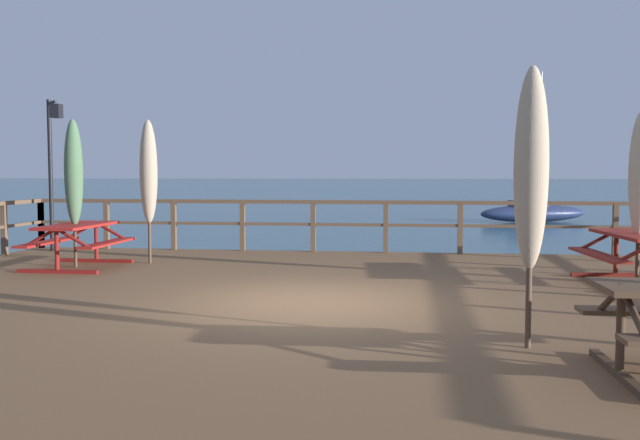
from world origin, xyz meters
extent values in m
plane|color=#2D5B6B|center=(0.00, 0.00, 0.00)|extent=(600.00, 600.00, 0.00)
cube|color=brown|center=(0.00, 0.00, 0.44)|extent=(13.99, 11.73, 0.89)
cube|color=brown|center=(0.00, 5.71, 1.94)|extent=(13.69, 0.09, 0.08)
cube|color=brown|center=(0.00, 5.71, 1.46)|extent=(13.69, 0.07, 0.06)
cube|color=brown|center=(-6.85, 5.71, 1.41)|extent=(0.10, 0.10, 1.05)
cube|color=brown|center=(-5.33, 5.71, 1.41)|extent=(0.10, 0.10, 1.05)
cube|color=brown|center=(-3.80, 5.71, 1.41)|extent=(0.10, 0.10, 1.05)
cube|color=brown|center=(-2.28, 5.71, 1.41)|extent=(0.10, 0.10, 1.05)
cube|color=brown|center=(-0.76, 5.71, 1.41)|extent=(0.10, 0.10, 1.05)
cube|color=brown|center=(0.76, 5.71, 1.41)|extent=(0.10, 0.10, 1.05)
cube|color=brown|center=(2.28, 5.71, 1.41)|extent=(0.10, 0.10, 1.05)
cube|color=brown|center=(3.80, 5.71, 1.41)|extent=(0.10, 0.10, 1.05)
cube|color=brown|center=(5.33, 5.71, 1.41)|extent=(0.10, 0.10, 1.05)
cube|color=brown|center=(-6.85, 4.29, 1.41)|extent=(0.10, 0.10, 1.05)
cube|color=brown|center=(-6.85, 5.71, 1.41)|extent=(0.10, 0.10, 1.05)
cube|color=maroon|center=(-4.52, 2.75, 1.63)|extent=(0.77, 1.81, 0.05)
cube|color=maroon|center=(-3.96, 2.75, 1.33)|extent=(0.29, 1.81, 0.04)
cube|color=maroon|center=(-5.08, 2.75, 1.33)|extent=(0.29, 1.81, 0.04)
cube|color=maroon|center=(-4.53, 2.02, 0.92)|extent=(1.40, 0.09, 0.06)
cylinder|color=maroon|center=(-4.53, 2.02, 1.26)|extent=(0.07, 0.07, 0.74)
cylinder|color=maroon|center=(-4.25, 2.02, 1.48)|extent=(0.63, 0.06, 0.37)
cylinder|color=maroon|center=(-4.81, 2.03, 1.48)|extent=(0.63, 0.06, 0.37)
cube|color=maroon|center=(-4.52, 3.47, 0.92)|extent=(1.40, 0.09, 0.06)
cylinder|color=maroon|center=(-4.52, 3.47, 1.26)|extent=(0.07, 0.07, 0.74)
cylinder|color=maroon|center=(-4.24, 3.47, 1.48)|extent=(0.63, 0.06, 0.37)
cylinder|color=maroon|center=(-4.80, 3.48, 1.48)|extent=(0.63, 0.06, 0.37)
cube|color=#432F1F|center=(2.94, -2.96, 0.92)|extent=(0.13, 1.40, 0.06)
cylinder|color=#432F1F|center=(2.94, -2.96, 1.26)|extent=(0.07, 0.07, 0.74)
cylinder|color=#432F1F|center=(2.95, -3.24, 1.48)|extent=(0.08, 0.63, 0.37)
cylinder|color=#432F1F|center=(2.93, -2.68, 1.48)|extent=(0.08, 0.63, 0.37)
cube|color=maroon|center=(4.60, 2.03, 1.63)|extent=(0.92, 1.98, 0.05)
cube|color=maroon|center=(4.04, 1.98, 1.33)|extent=(0.45, 1.94, 0.04)
cylinder|color=maroon|center=(4.38, 1.23, 1.48)|extent=(0.63, 0.11, 0.37)
cube|color=maroon|center=(4.53, 2.81, 0.92)|extent=(1.40, 0.20, 0.06)
cylinder|color=maroon|center=(4.53, 2.81, 1.26)|extent=(0.07, 0.07, 0.74)
cylinder|color=maroon|center=(4.81, 2.83, 1.48)|extent=(0.63, 0.11, 0.37)
cylinder|color=maroon|center=(4.25, 2.79, 1.48)|extent=(0.63, 0.11, 0.37)
cylinder|color=#4C3828|center=(-4.59, 2.79, 2.12)|extent=(0.06, 0.06, 2.46)
ellipsoid|color=#4C704C|center=(-4.59, 2.79, 2.55)|extent=(0.32, 0.32, 1.87)
cylinder|color=#2D432D|center=(-4.59, 2.79, 2.41)|extent=(0.21, 0.21, 0.05)
cone|color=#4C3828|center=(-4.59, 2.79, 3.41)|extent=(0.10, 0.10, 0.14)
cylinder|color=#4C3828|center=(4.60, 1.99, 2.10)|extent=(0.06, 0.06, 2.42)
ellipsoid|color=#CCB793|center=(4.60, 1.99, 2.52)|extent=(0.32, 0.32, 1.84)
cylinder|color=#7A6E58|center=(4.60, 1.99, 2.39)|extent=(0.21, 0.21, 0.05)
cylinder|color=#4C3828|center=(2.36, -2.06, 2.14)|extent=(0.06, 0.06, 2.51)
ellipsoid|color=tan|center=(2.36, -2.06, 2.59)|extent=(0.32, 0.32, 1.91)
cylinder|color=#71614F|center=(2.36, -2.06, 2.44)|extent=(0.21, 0.21, 0.05)
cone|color=#4C3828|center=(2.36, -2.06, 3.47)|extent=(0.10, 0.10, 0.14)
cylinder|color=#4C3828|center=(-3.48, 3.46, 2.13)|extent=(0.06, 0.06, 2.48)
ellipsoid|color=tan|center=(-3.48, 3.46, 2.57)|extent=(0.32, 0.32, 1.89)
cylinder|color=#685B4C|center=(-3.48, 3.46, 2.43)|extent=(0.21, 0.21, 0.05)
cone|color=#4C3828|center=(-3.48, 3.46, 3.44)|extent=(0.10, 0.10, 0.14)
cylinder|color=black|center=(-6.30, 5.16, 2.49)|extent=(0.09, 0.09, 3.20)
cylinder|color=black|center=(-6.11, 4.96, 4.01)|extent=(0.42, 0.44, 0.06)
cube|color=black|center=(-5.92, 4.76, 3.81)|extent=(0.20, 0.20, 0.28)
sphere|color=#F4E08C|center=(-5.92, 4.76, 3.81)|extent=(0.14, 0.14, 0.14)
ellipsoid|color=navy|center=(7.66, 28.42, 0.45)|extent=(6.19, 3.80, 0.90)
cube|color=#202949|center=(7.38, 28.31, 0.95)|extent=(2.08, 1.68, 0.36)
cylinder|color=silver|center=(7.93, 28.53, 4.22)|extent=(0.10, 0.10, 7.00)
camera|label=1|loc=(1.23, -8.79, 2.54)|focal=39.22mm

